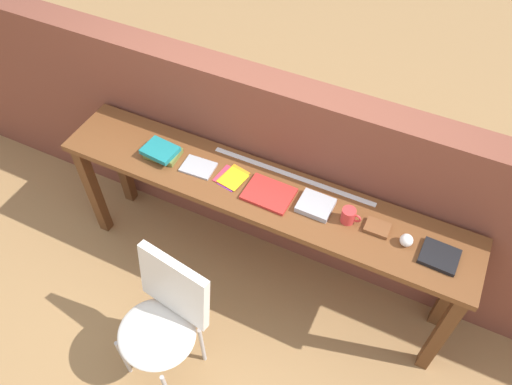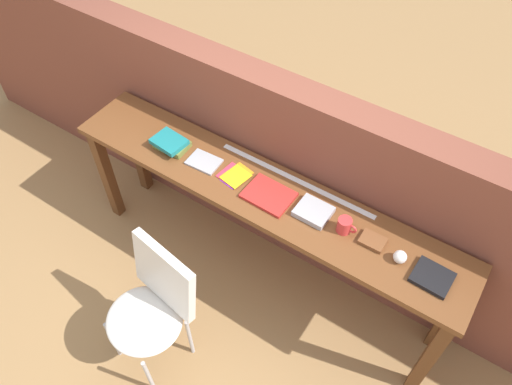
# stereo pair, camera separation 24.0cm
# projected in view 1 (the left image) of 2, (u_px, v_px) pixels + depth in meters

# --- Properties ---
(ground_plane) EXTENTS (40.00, 40.00, 0.00)m
(ground_plane) POSITION_uv_depth(u_px,v_px,m) (240.00, 305.00, 3.33)
(ground_plane) COLOR #9E7547
(brick_wall_back) EXTENTS (6.00, 0.20, 1.38)m
(brick_wall_back) POSITION_uv_depth(u_px,v_px,m) (283.00, 172.00, 3.17)
(brick_wall_back) COLOR brown
(brick_wall_back) RESTS_ON ground
(sideboard) EXTENTS (2.50, 0.44, 0.88)m
(sideboard) POSITION_uv_depth(u_px,v_px,m) (260.00, 204.00, 2.94)
(sideboard) COLOR brown
(sideboard) RESTS_ON ground
(chair_white_moulded) EXTENTS (0.50, 0.51, 0.89)m
(chair_white_moulded) POSITION_uv_depth(u_px,v_px,m) (163.00, 318.00, 2.70)
(chair_white_moulded) COLOR silver
(chair_white_moulded) RESTS_ON ground
(book_stack_leftmost) EXTENTS (0.22, 0.17, 0.07)m
(book_stack_leftmost) POSITION_uv_depth(u_px,v_px,m) (162.00, 152.00, 2.97)
(book_stack_leftmost) COLOR olive
(book_stack_leftmost) RESTS_ON sideboard
(magazine_cycling) EXTENTS (0.20, 0.15, 0.01)m
(magazine_cycling) POSITION_uv_depth(u_px,v_px,m) (198.00, 167.00, 2.93)
(magazine_cycling) COLOR #9E9EA3
(magazine_cycling) RESTS_ON sideboard
(pamphlet_pile_colourful) EXTENTS (0.18, 0.19, 0.01)m
(pamphlet_pile_colourful) POSITION_uv_depth(u_px,v_px,m) (232.00, 178.00, 2.88)
(pamphlet_pile_colourful) COLOR purple
(pamphlet_pile_colourful) RESTS_ON sideboard
(book_open_centre) EXTENTS (0.27, 0.21, 0.02)m
(book_open_centre) POSITION_uv_depth(u_px,v_px,m) (269.00, 194.00, 2.79)
(book_open_centre) COLOR red
(book_open_centre) RESTS_ON sideboard
(book_grey_hardcover) EXTENTS (0.19, 0.17, 0.03)m
(book_grey_hardcover) POSITION_uv_depth(u_px,v_px,m) (316.00, 205.00, 2.73)
(book_grey_hardcover) COLOR #9E9EA3
(book_grey_hardcover) RESTS_ON sideboard
(mug) EXTENTS (0.11, 0.08, 0.09)m
(mug) POSITION_uv_depth(u_px,v_px,m) (349.00, 216.00, 2.65)
(mug) COLOR red
(mug) RESTS_ON sideboard
(leather_journal_brown) EXTENTS (0.13, 0.10, 0.02)m
(leather_journal_brown) POSITION_uv_depth(u_px,v_px,m) (377.00, 228.00, 2.64)
(leather_journal_brown) COLOR brown
(leather_journal_brown) RESTS_ON sideboard
(sports_ball_small) EXTENTS (0.07, 0.07, 0.07)m
(sports_ball_small) POSITION_uv_depth(u_px,v_px,m) (406.00, 240.00, 2.56)
(sports_ball_small) COLOR silver
(sports_ball_small) RESTS_ON sideboard
(book_repair_rightmost) EXTENTS (0.19, 0.17, 0.02)m
(book_repair_rightmost) POSITION_uv_depth(u_px,v_px,m) (439.00, 256.00, 2.53)
(book_repair_rightmost) COLOR black
(book_repair_rightmost) RESTS_ON sideboard
(ruler_metal_back_edge) EXTENTS (1.01, 0.03, 0.00)m
(ruler_metal_back_edge) POSITION_uv_depth(u_px,v_px,m) (292.00, 176.00, 2.89)
(ruler_metal_back_edge) COLOR silver
(ruler_metal_back_edge) RESTS_ON sideboard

